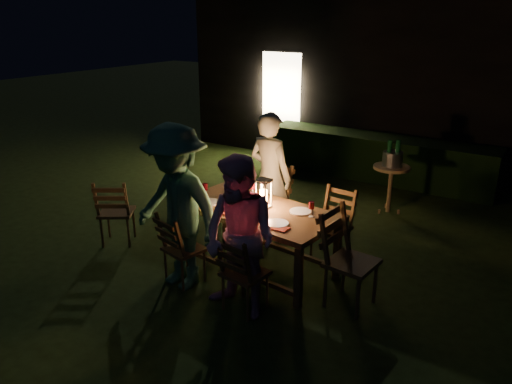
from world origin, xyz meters
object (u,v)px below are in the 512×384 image
Objects in this scene: bottle_bucket_a at (389,156)px; side_table at (391,172)px; dining_table at (257,214)px; bottle_bucket_b at (397,156)px; chair_near_left at (183,260)px; chair_near_right at (244,286)px; chair_spare at (117,223)px; ice_bucket at (393,159)px; bottle_table at (241,192)px; chair_far_left at (268,216)px; person_house_side at (270,177)px; chair_far_right at (331,238)px; person_opp_left at (177,208)px; lantern at (263,195)px; person_opp_right at (240,238)px; chair_end at (349,277)px.

side_table is at bearing 38.66° from bottle_bucket_a.
bottle_bucket_b is (0.76, 2.68, 0.19)m from dining_table.
bottle_bucket_a is at bearing 83.08° from chair_near_left.
chair_spare is at bearing 176.23° from chair_near_right.
bottle_table is at bearing -110.14° from ice_bucket.
bottle_table is at bearing 108.79° from chair_far_left.
person_house_side is 5.41× the size of bottle_bucket_a.
side_table is at bearing -86.82° from chair_far_right.
person_opp_left is 5.29× the size of lantern.
bottle_bucket_b is at bearing 80.48° from dining_table.
chair_near_right is at bearing -53.98° from bottle_table.
dining_table is 0.33m from bottle_table.
person_house_side is at bearing 5.19° from chair_spare.
bottle_table is (0.29, 0.74, 0.65)m from chair_near_left.
person_opp_left is (-1.17, -1.47, 0.64)m from chair_far_right.
bottle_bucket_a is at bearing 15.61° from chair_spare.
person_opp_left is 5.78× the size of bottle_bucket_b.
person_house_side reaches higher than chair_spare.
bottle_bucket_a is at bearing 91.33° from chair_near_right.
chair_near_left reaches higher than side_table.
dining_table is at bearing -105.04° from ice_bucket.
ice_bucket is at bearing -141.34° from bottle_bucket_b.
chair_near_left is 3.57m from bottle_bucket_a.
chair_far_left is (-0.72, 1.63, 0.04)m from chair_near_right.
side_table is 2.46× the size of ice_bucket.
person_opp_right reaches higher than lantern.
chair_near_right is at bearing -95.72° from side_table.
chair_far_left is 1.00m from bottle_table.
bottle_table is (-0.61, 0.89, 0.09)m from person_opp_right.
dining_table is 2.73m from ice_bucket.
chair_far_left is 3.30× the size of bottle_bucket_a.
chair_far_left is at bearing 118.33° from lantern.
person_opp_left is (-0.18, -1.58, 0.61)m from chair_far_left.
person_house_side is at bearing 90.00° from person_opp_left.
dining_table is at bearing 61.24° from person_opp_left.
chair_near_right is 0.49× the size of person_opp_left.
side_table is at bearing -141.34° from bottle_bucket_b.
lantern reaches higher than chair_end.
bottle_bucket_b reaches higher than chair_spare.
person_opp_right reaches higher than ice_bucket.
chair_end is at bearing 44.64° from chair_near_right.
person_opp_right is at bearing -94.97° from bottle_bucket_a.
ice_bucket is 0.94× the size of bottle_bucket_a.
bottle_bucket_a reaches higher than chair_far_left.
chair_far_left is at bearing -119.79° from bottle_bucket_a.
chair_far_left is 1.00m from chair_far_right.
chair_near_left is 0.82× the size of chair_end.
lantern reaches higher than chair_spare.
bottle_bucket_b is at bearing 69.19° from bottle_table.
lantern reaches higher than bottle_table.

